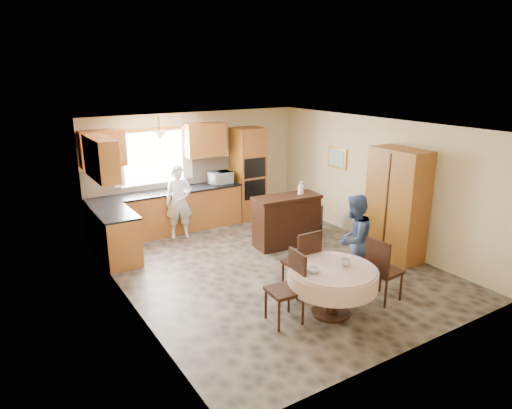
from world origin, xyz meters
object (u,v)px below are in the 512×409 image
at_px(oven_tower, 248,174).
at_px(sideboard, 286,222).
at_px(chair_right, 381,267).
at_px(cupboard, 397,204).
at_px(chair_left, 290,284).
at_px(person_dining, 354,240).
at_px(dining_table, 332,278).
at_px(chair_back, 304,259).
at_px(person_sink, 179,202).

distance_m(oven_tower, sideboard, 2.06).
height_order(sideboard, chair_right, chair_right).
distance_m(cupboard, chair_left, 3.13).
bearing_deg(person_dining, dining_table, 16.81).
xyz_separation_m(oven_tower, chair_back, (-1.27, -3.80, -0.48)).
bearing_deg(oven_tower, chair_left, -114.03).
xyz_separation_m(dining_table, person_sink, (-0.58, 4.10, 0.21)).
height_order(chair_back, person_sink, person_sink).
xyz_separation_m(chair_back, person_dining, (0.92, -0.09, 0.16)).
bearing_deg(sideboard, cupboard, -43.89).
bearing_deg(chair_back, person_dining, 175.04).
relative_size(cupboard, person_sink, 1.33).
bearing_deg(chair_right, cupboard, -60.18).
xyz_separation_m(cupboard, person_sink, (-2.96, 3.10, -0.25)).
distance_m(person_sink, person_dining, 3.82).
height_order(oven_tower, cupboard, oven_tower).
xyz_separation_m(chair_back, person_sink, (-0.62, 3.41, 0.18)).
bearing_deg(sideboard, person_dining, -87.28).
bearing_deg(person_sink, dining_table, -66.37).
height_order(dining_table, person_dining, person_dining).
xyz_separation_m(cupboard, person_dining, (-1.42, -0.40, -0.27)).
bearing_deg(oven_tower, person_dining, -95.15).
bearing_deg(chair_back, chair_left, 38.65).
xyz_separation_m(dining_table, chair_right, (0.87, -0.10, -0.00)).
height_order(sideboard, cupboard, cupboard).
relative_size(oven_tower, chair_left, 2.10).
bearing_deg(chair_left, oven_tower, 161.01).
xyz_separation_m(oven_tower, person_sink, (-1.89, -0.39, -0.29)).
bearing_deg(sideboard, chair_right, -88.75).
relative_size(dining_table, chair_left, 1.25).
height_order(chair_right, person_dining, person_dining).
relative_size(oven_tower, cupboard, 1.04).
relative_size(chair_right, person_sink, 0.66).
bearing_deg(sideboard, person_sink, 140.52).
relative_size(chair_back, chair_right, 1.05).
height_order(oven_tower, chair_right, oven_tower).
relative_size(cupboard, chair_back, 1.93).
xyz_separation_m(dining_table, chair_left, (-0.61, 0.18, -0.00)).
distance_m(cupboard, person_sink, 4.29).
relative_size(dining_table, person_dining, 0.85).
distance_m(sideboard, chair_left, 2.87).
height_order(chair_right, person_sink, person_sink).
height_order(oven_tower, person_dining, oven_tower).
bearing_deg(person_dining, oven_tower, -110.39).
bearing_deg(dining_table, person_dining, 32.06).
bearing_deg(sideboard, oven_tower, 86.39).
distance_m(oven_tower, dining_table, 4.70).
bearing_deg(chair_left, dining_table, 78.51).
bearing_deg(oven_tower, chair_back, -108.55).
bearing_deg(chair_right, dining_table, 77.51).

